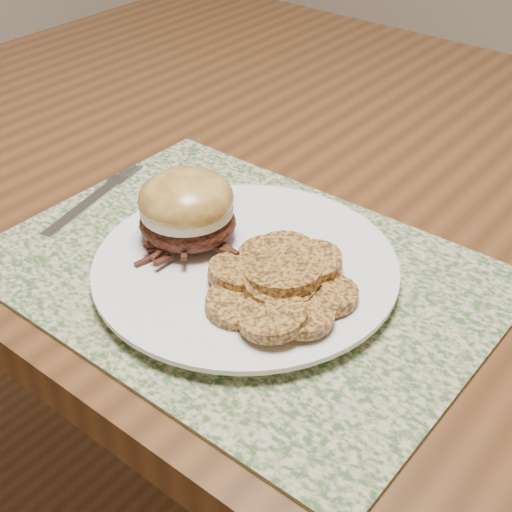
{
  "coord_description": "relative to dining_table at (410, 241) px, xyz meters",
  "views": [
    {
      "loc": [
        0.29,
        -0.65,
        1.15
      ],
      "look_at": [
        -0.02,
        -0.27,
        0.79
      ],
      "focal_mm": 50.0,
      "sensor_mm": 36.0,
      "label": 1
    }
  ],
  "objects": [
    {
      "name": "dining_table",
      "position": [
        0.0,
        0.0,
        0.0
      ],
      "size": [
        1.5,
        0.9,
        0.75
      ],
      "color": "brown",
      "rests_on": "ground"
    },
    {
      "name": "placemat",
      "position": [
        -0.05,
        -0.26,
        0.08
      ],
      "size": [
        0.45,
        0.33,
        0.0
      ],
      "primitive_type": "cube",
      "color": "#39572C",
      "rests_on": "dining_table"
    },
    {
      "name": "dinner_plate",
      "position": [
        -0.04,
        -0.26,
        0.09
      ],
      "size": [
        0.26,
        0.26,
        0.02
      ],
      "primitive_type": "cylinder",
      "color": "white",
      "rests_on": "placemat"
    },
    {
      "name": "pork_sandwich",
      "position": [
        -0.1,
        -0.26,
        0.13
      ],
      "size": [
        0.12,
        0.11,
        0.07
      ],
      "rotation": [
        0.0,
        0.0,
        0.36
      ],
      "color": "black",
      "rests_on": "dinner_plate"
    },
    {
      "name": "roasted_potatoes",
      "position": [
        0.01,
        -0.27,
        0.11
      ],
      "size": [
        0.15,
        0.16,
        0.03
      ],
      "color": "#A97531",
      "rests_on": "dinner_plate"
    },
    {
      "name": "fork",
      "position": [
        -0.25,
        -0.26,
        0.09
      ],
      "size": [
        0.05,
        0.16,
        0.0
      ],
      "rotation": [
        0.0,
        0.0,
        0.23
      ],
      "color": "silver",
      "rests_on": "placemat"
    }
  ]
}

